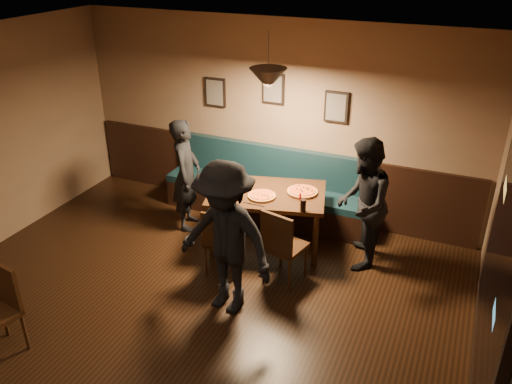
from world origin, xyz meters
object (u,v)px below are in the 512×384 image
diner_right (363,204)px  soda_glass (303,205)px  tabasco_bottle (300,196)px  booth_bench (265,185)px  chair_near_left (223,240)px  chair_near_right (285,245)px  diner_left (186,175)px  diner_front (225,239)px  dining_table (267,219)px

diner_right → soda_glass: size_ratio=10.93×
tabasco_bottle → diner_right: bearing=9.8°
booth_bench → chair_near_left: size_ratio=3.39×
chair_near_right → chair_near_left: bearing=-155.6°
diner_left → soda_glass: size_ratio=10.43×
tabasco_bottle → chair_near_right: bearing=-87.0°
chair_near_left → diner_left: (-0.97, 0.82, 0.35)m
diner_right → diner_front: diner_front is taller
chair_near_left → tabasco_bottle: 1.09m
chair_near_left → chair_near_right: bearing=6.7°
diner_right → diner_front: (-1.13, -1.45, 0.05)m
booth_bench → diner_right: 1.71m
diner_left → tabasco_bottle: bearing=-110.3°
booth_bench → tabasco_bottle: 1.17m
booth_bench → chair_near_left: (0.08, -1.51, -0.06)m
chair_near_left → diner_left: bearing=135.5°
chair_near_right → diner_left: size_ratio=0.61×
diner_right → diner_left: bearing=-97.9°
dining_table → diner_front: size_ratio=0.84×
dining_table → diner_right: bearing=-11.0°
dining_table → diner_right: diner_right is taller
booth_bench → chair_near_left: 1.51m
diner_front → soda_glass: size_ratio=11.55×
booth_bench → soda_glass: 1.44m
soda_glass → dining_table: bearing=153.1°
diner_right → diner_front: size_ratio=0.95×
chair_near_right → diner_front: (-0.41, -0.75, 0.40)m
dining_table → tabasco_bottle: bearing=-20.5°
booth_bench → diner_front: (0.42, -2.11, 0.38)m
booth_bench → soda_glass: size_ratio=19.78×
diner_right → chair_near_left: bearing=-68.6°
chair_near_right → dining_table: bearing=141.9°
chair_near_left → diner_left: diner_left is taller
chair_near_left → diner_left: 1.31m
chair_near_right → diner_front: size_ratio=0.55×
dining_table → diner_front: bearing=-101.3°
dining_table → soda_glass: bearing=-41.9°
diner_right → soda_glass: (-0.63, -0.38, 0.04)m
soda_glass → chair_near_left: bearing=-150.8°
diner_right → diner_front: bearing=-46.6°
chair_near_right → diner_right: size_ratio=0.58×
diner_left → diner_front: size_ratio=0.90×
booth_bench → chair_near_right: (0.83, -1.36, -0.02)m
chair_near_left → soda_glass: size_ratio=5.83×
booth_bench → diner_front: 2.18m
diner_right → tabasco_bottle: 0.76m
chair_near_left → diner_right: bearing=25.7°
booth_bench → diner_right: size_ratio=1.81×
dining_table → diner_front: diner_front is taller
booth_bench → diner_left: diner_left is taller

